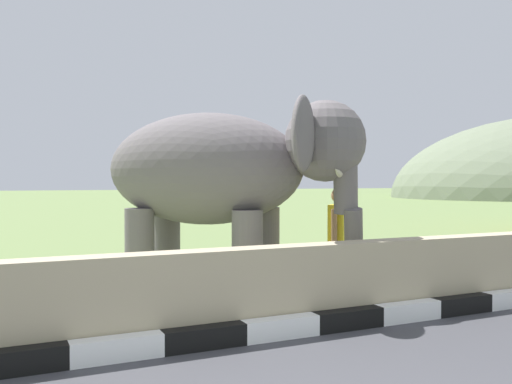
# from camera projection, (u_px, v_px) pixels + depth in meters

# --- Properties ---
(striped_curb) EXTENTS (16.20, 0.20, 0.24)m
(striped_curb) POSITION_uv_depth(u_px,v_px,m) (162.00, 344.00, 5.57)
(striped_curb) COLOR white
(striped_curb) RESTS_ON ground_plane
(barrier_parapet) EXTENTS (28.00, 0.36, 1.00)m
(barrier_parapet) POSITION_uv_depth(u_px,v_px,m) (341.00, 283.00, 6.84)
(barrier_parapet) COLOR tan
(barrier_parapet) RESTS_ON ground_plane
(elephant) EXTENTS (3.87, 3.79, 2.91)m
(elephant) POSITION_uv_depth(u_px,v_px,m) (226.00, 172.00, 8.31)
(elephant) COLOR slate
(elephant) RESTS_ON ground_plane
(person_handler) EXTENTS (0.54, 0.50, 1.66)m
(person_handler) POSITION_uv_depth(u_px,v_px,m) (338.00, 235.00, 8.51)
(person_handler) COLOR navy
(person_handler) RESTS_ON ground_plane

